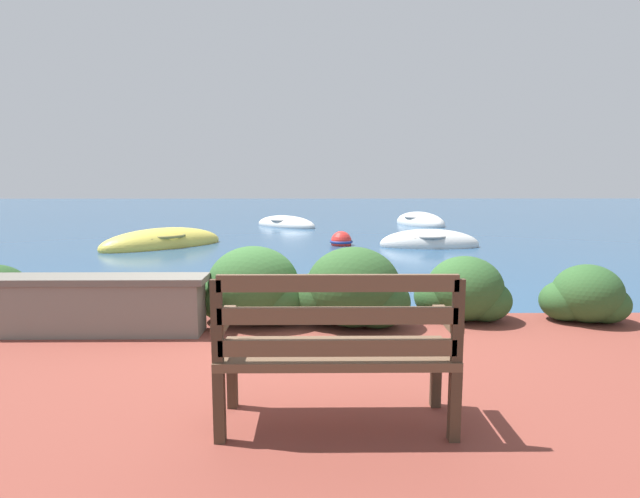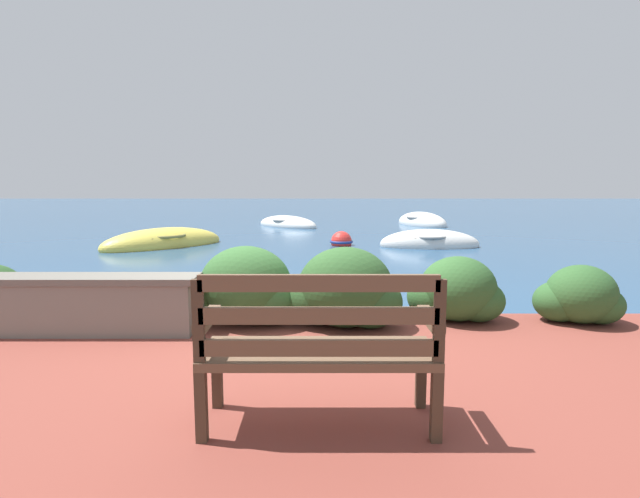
% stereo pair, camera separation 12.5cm
% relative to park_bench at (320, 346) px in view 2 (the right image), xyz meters
% --- Properties ---
extents(ground_plane, '(80.00, 80.00, 0.00)m').
position_rel_park_bench_xyz_m(ground_plane, '(-0.34, 2.47, -0.70)').
color(ground_plane, navy).
extents(park_bench, '(1.35, 0.48, 0.93)m').
position_rel_park_bench_xyz_m(park_bench, '(0.00, 0.00, 0.00)').
color(park_bench, '#433123').
rests_on(park_bench, patio_terrace).
extents(stone_wall, '(2.04, 0.39, 0.54)m').
position_rel_park_bench_xyz_m(stone_wall, '(-2.14, 1.79, -0.21)').
color(stone_wall, slate).
rests_on(stone_wall, patio_terrace).
extents(hedge_clump_left, '(0.73, 0.52, 0.50)m').
position_rel_park_bench_xyz_m(hedge_clump_left, '(-1.94, 2.10, -0.27)').
color(hedge_clump_left, '#38662D').
rests_on(hedge_clump_left, patio_terrace).
extents(hedge_clump_centre, '(1.13, 0.82, 0.77)m').
position_rel_park_bench_xyz_m(hedge_clump_centre, '(-0.75, 2.14, -0.15)').
color(hedge_clump_centre, '#2D5628').
rests_on(hedge_clump_centre, patio_terrace).
extents(hedge_clump_right, '(1.14, 0.82, 0.78)m').
position_rel_park_bench_xyz_m(hedge_clump_right, '(0.24, 2.02, -0.15)').
color(hedge_clump_right, '#284C23').
rests_on(hedge_clump_right, patio_terrace).
extents(hedge_clump_far_right, '(0.96, 0.69, 0.66)m').
position_rel_park_bench_xyz_m(hedge_clump_far_right, '(1.39, 2.22, -0.20)').
color(hedge_clump_far_right, '#2D5628').
rests_on(hedge_clump_far_right, patio_terrace).
extents(hedge_clump_extra, '(0.86, 0.62, 0.58)m').
position_rel_park_bench_xyz_m(hedge_clump_extra, '(2.59, 2.14, -0.23)').
color(hedge_clump_extra, '#2D5628').
rests_on(hedge_clump_extra, patio_terrace).
extents(rowboat_nearest, '(2.49, 1.10, 0.76)m').
position_rel_park_bench_xyz_m(rowboat_nearest, '(2.72, 9.53, -0.64)').
color(rowboat_nearest, silver).
rests_on(rowboat_nearest, ground_plane).
extents(rowboat_mid, '(3.09, 3.07, 0.81)m').
position_rel_park_bench_xyz_m(rowboat_mid, '(-3.90, 9.61, -0.63)').
color(rowboat_mid, '#DBC64C').
rests_on(rowboat_mid, ground_plane).
extents(rowboat_far, '(2.70, 2.65, 0.67)m').
position_rel_park_bench_xyz_m(rowboat_far, '(-1.16, 15.09, -0.64)').
color(rowboat_far, silver).
rests_on(rowboat_far, ground_plane).
extents(rowboat_outer, '(2.06, 2.79, 0.84)m').
position_rel_park_bench_xyz_m(rowboat_outer, '(3.77, 15.63, -0.63)').
color(rowboat_outer, silver).
rests_on(rowboat_outer, ground_plane).
extents(mooring_buoy, '(0.59, 0.59, 0.53)m').
position_rel_park_bench_xyz_m(mooring_buoy, '(0.55, 9.81, -0.61)').
color(mooring_buoy, red).
rests_on(mooring_buoy, ground_plane).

